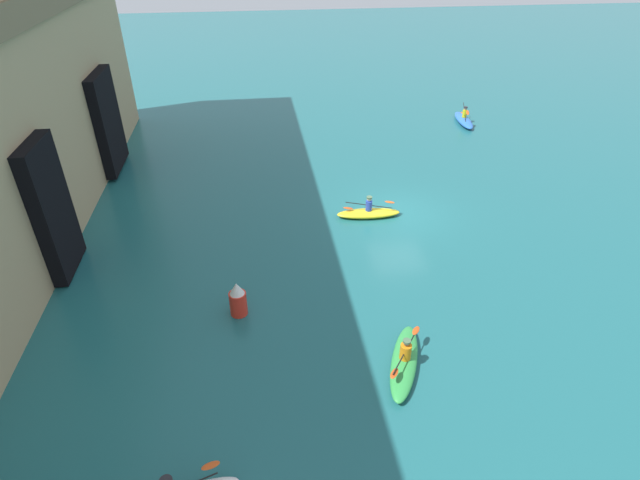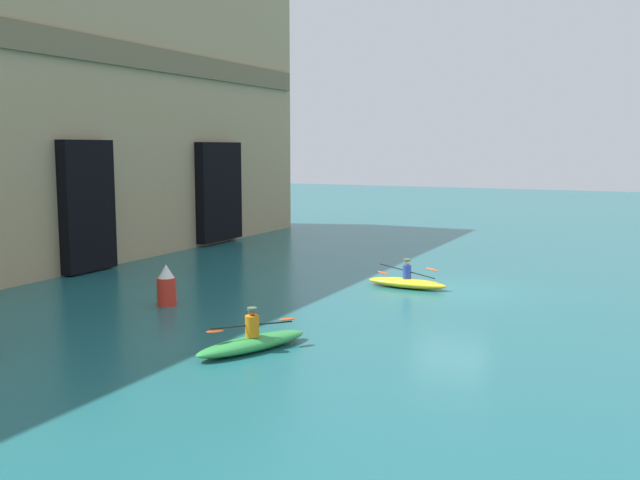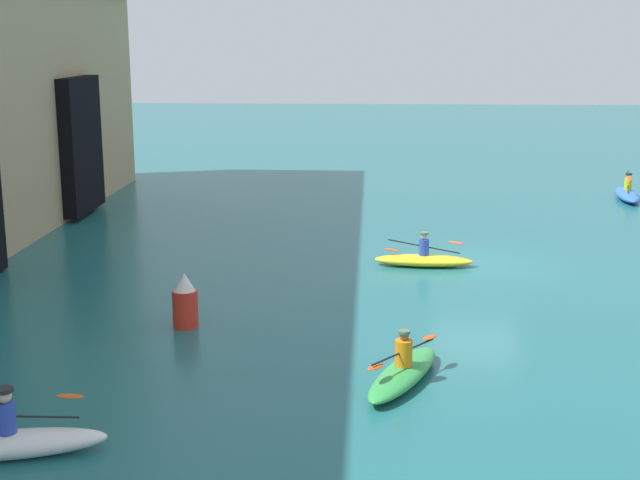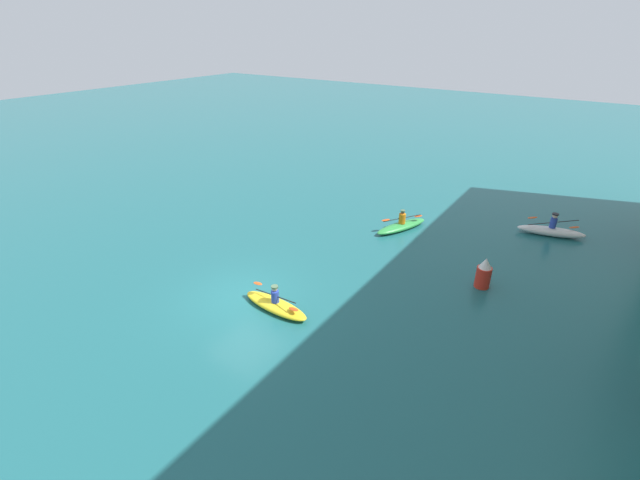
% 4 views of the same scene
% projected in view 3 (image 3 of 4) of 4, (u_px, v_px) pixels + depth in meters
% --- Properties ---
extents(ground_plane, '(120.00, 120.00, 0.00)m').
position_uv_depth(ground_plane, '(477.00, 266.00, 25.54)').
color(ground_plane, '#1E6066').
extents(kayak_blue, '(3.22, 1.11, 1.10)m').
position_uv_depth(kayak_blue, '(627.00, 194.00, 35.65)').
color(kayak_blue, blue).
rests_on(kayak_blue, ground).
extents(kayak_yellow, '(0.90, 2.83, 1.00)m').
position_uv_depth(kayak_yellow, '(424.00, 259.00, 25.47)').
color(kayak_yellow, yellow).
rests_on(kayak_yellow, ground).
extents(kayak_white, '(1.42, 3.11, 1.16)m').
position_uv_depth(kayak_white, '(8.00, 442.00, 13.94)').
color(kayak_white, white).
rests_on(kayak_white, ground).
extents(kayak_green, '(3.16, 1.86, 1.04)m').
position_uv_depth(kayak_green, '(403.00, 372.00, 16.97)').
color(kayak_green, green).
rests_on(kayak_green, ground).
extents(marker_buoy, '(0.58, 0.58, 1.26)m').
position_uv_depth(marker_buoy, '(185.00, 302.00, 20.12)').
color(marker_buoy, red).
rests_on(marker_buoy, ground).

